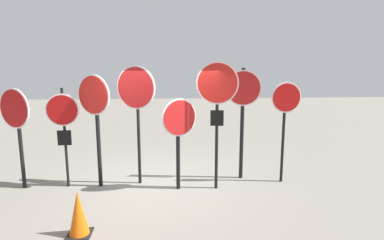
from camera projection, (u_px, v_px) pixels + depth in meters
The scene contains 10 objects.
ground_plane at pixel (160, 184), 6.65m from camera, with size 40.00×40.00×0.00m, color gray.
stop_sign_0 at pixel (16, 118), 6.18m from camera, with size 0.76×0.41×2.15m.
stop_sign_1 at pixel (63, 119), 6.26m from camera, with size 0.68×0.12×2.15m.
stop_sign_2 at pixel (95, 110), 6.25m from camera, with size 0.73×0.46×2.43m.
stop_sign_3 at pixel (136, 97), 6.38m from camera, with size 0.84×0.42×2.61m.
stop_sign_4 at pixel (179, 127), 6.16m from camera, with size 0.71×0.37×1.94m.
stop_sign_5 at pixel (217, 97), 6.08m from camera, with size 0.85×0.18×2.68m.
stop_sign_6 at pixel (243, 103), 6.74m from camera, with size 0.80×0.20×2.56m.
stop_sign_7 at pixel (285, 109), 6.52m from camera, with size 0.67×0.13×2.26m.
traffic_cone_0 at pixel (78, 214), 4.57m from camera, with size 0.36×0.36×0.71m.
Camera 1 is at (0.22, -6.35, 2.52)m, focal length 28.00 mm.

